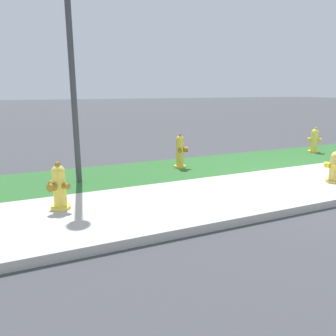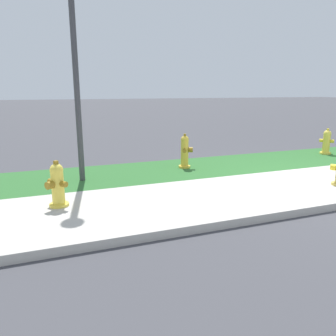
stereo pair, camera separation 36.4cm
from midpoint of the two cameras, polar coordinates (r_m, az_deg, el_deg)
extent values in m
plane|color=#424247|center=(7.10, 22.80, -2.06)|extent=(120.00, 120.00, 0.00)
cube|color=#BCB7AD|center=(7.10, 22.81, -2.02)|extent=(18.00, 2.16, 0.01)
cube|color=#2D662D|center=(8.59, 12.81, 1.25)|extent=(18.00, 1.97, 0.01)
cylinder|color=gold|center=(7.65, 0.70, 0.27)|extent=(0.27, 0.27, 0.05)
cylinder|color=gold|center=(7.58, 0.71, 2.70)|extent=(0.17, 0.17, 0.61)
sphere|color=gold|center=(7.53, 0.72, 4.98)|extent=(0.18, 0.18, 0.18)
cube|color=olive|center=(7.51, 0.72, 5.80)|extent=(0.07, 0.07, 0.06)
cylinder|color=olive|center=(7.70, 0.72, 3.42)|extent=(0.12, 0.12, 0.09)
cylinder|color=olive|center=(7.44, 0.70, 3.06)|extent=(0.12, 0.12, 0.09)
cylinder|color=olive|center=(7.57, 1.75, 3.24)|extent=(0.14, 0.15, 0.12)
cylinder|color=yellow|center=(5.35, -20.02, -6.45)|extent=(0.30, 0.30, 0.05)
cylinder|color=yellow|center=(5.26, -20.27, -3.45)|extent=(0.19, 0.19, 0.53)
sphere|color=yellow|center=(5.19, -20.51, -0.63)|extent=(0.20, 0.20, 0.20)
cube|color=olive|center=(5.17, -20.62, 0.63)|extent=(0.08, 0.08, 0.06)
cylinder|color=olive|center=(5.14, -19.26, -3.00)|extent=(0.13, 0.13, 0.09)
cylinder|color=olive|center=(5.35, -21.36, -2.57)|extent=(0.13, 0.13, 0.09)
cylinder|color=olive|center=(5.15, -21.51, -3.17)|extent=(0.15, 0.16, 0.12)
cylinder|color=gold|center=(7.11, 25.64, -2.12)|extent=(0.32, 0.32, 0.05)
cylinder|color=gold|center=(7.05, 25.85, -0.11)|extent=(0.21, 0.21, 0.46)
cylinder|color=yellow|center=(6.89, 25.74, 0.09)|extent=(0.12, 0.12, 0.09)
cylinder|color=yellow|center=(7.06, 24.65, 0.48)|extent=(0.16, 0.15, 0.12)
cylinder|color=yellow|center=(10.36, 23.05, 2.69)|extent=(0.30, 0.30, 0.05)
cylinder|color=yellow|center=(10.32, 23.19, 4.25)|extent=(0.19, 0.19, 0.52)
sphere|color=yellow|center=(10.28, 23.33, 5.70)|extent=(0.20, 0.20, 0.20)
cube|color=yellow|center=(10.27, 23.39, 6.35)|extent=(0.08, 0.08, 0.06)
cylinder|color=yellow|center=(10.32, 22.44, 4.68)|extent=(0.13, 0.13, 0.09)
cylinder|color=yellow|center=(10.30, 24.01, 4.52)|extent=(0.13, 0.13, 0.09)
cylinder|color=yellow|center=(10.45, 23.29, 4.70)|extent=(0.15, 0.16, 0.12)
cylinder|color=#3D3D42|center=(6.53, -17.92, 15.13)|extent=(0.11, 0.11, 4.07)
camera|label=1|loc=(0.18, -91.77, -0.42)|focal=35.00mm
camera|label=2|loc=(0.18, 88.23, 0.42)|focal=35.00mm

